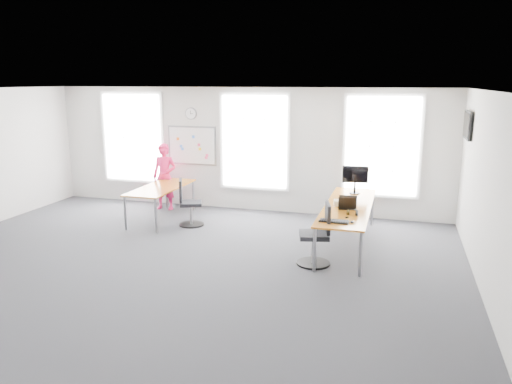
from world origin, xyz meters
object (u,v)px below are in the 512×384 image
(desk_left, at_px, (161,189))
(chair_left, at_px, (188,205))
(monitor, at_px, (355,177))
(person, at_px, (165,177))
(headphones, at_px, (352,212))
(chair_right, at_px, (318,238))
(desk_right, at_px, (348,208))
(keyboard, at_px, (334,221))

(desk_left, bearing_deg, chair_left, -20.73)
(chair_left, bearing_deg, monitor, -102.25)
(desk_left, xyz_separation_m, monitor, (4.35, 0.37, 0.45))
(person, xyz_separation_m, headphones, (4.81, -2.29, 0.03))
(chair_right, xyz_separation_m, chair_left, (-3.15, 1.60, -0.03))
(desk_right, bearing_deg, desk_left, 170.98)
(chair_left, distance_m, headphones, 3.86)
(chair_right, distance_m, monitor, 2.41)
(desk_left, distance_m, headphones, 4.69)
(headphones, bearing_deg, monitor, 100.39)
(desk_left, relative_size, person, 1.28)
(chair_left, xyz_separation_m, keyboard, (3.42, -1.63, 0.36))
(desk_left, height_order, headphones, headphones)
(person, bearing_deg, desk_left, -72.83)
(chair_right, height_order, headphones, chair_right)
(chair_right, distance_m, headphones, 0.81)
(desk_right, bearing_deg, monitor, 89.02)
(desk_right, xyz_separation_m, desk_left, (-4.33, 0.69, -0.04))
(chair_right, bearing_deg, keyboard, 69.34)
(desk_left, xyz_separation_m, keyboard, (4.22, -1.94, 0.11))
(desk_left, xyz_separation_m, headphones, (4.47, -1.41, 0.15))
(chair_right, bearing_deg, headphones, 119.17)
(keyboard, distance_m, headphones, 0.58)
(desk_right, height_order, monitor, monitor)
(chair_left, height_order, keyboard, chair_left)
(desk_right, distance_m, chair_right, 1.30)
(desk_right, relative_size, chair_right, 2.98)
(keyboard, bearing_deg, person, 152.47)
(desk_right, distance_m, monitor, 1.14)
(person, xyz_separation_m, monitor, (4.69, -0.51, 0.34))
(desk_right, height_order, chair_right, chair_right)
(keyboard, xyz_separation_m, headphones, (0.25, 0.53, 0.04))
(desk_right, relative_size, person, 2.00)
(chair_right, bearing_deg, desk_right, 148.44)
(desk_right, distance_m, keyboard, 1.26)
(desk_right, relative_size, desk_left, 1.56)
(chair_left, distance_m, keyboard, 3.81)
(headphones, bearing_deg, keyboard, -109.14)
(desk_left, distance_m, person, 0.95)
(chair_right, xyz_separation_m, monitor, (0.40, 2.27, 0.68))
(chair_right, height_order, chair_left, chair_right)
(desk_right, bearing_deg, chair_right, -107.63)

